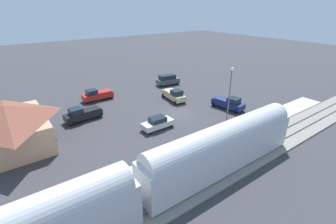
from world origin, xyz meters
name	(u,v)px	position (x,y,z in m)	size (l,w,h in m)	color
ground_plane	(176,113)	(0.00, 0.00, 0.00)	(200.00, 200.00, 0.00)	#38383D
railway_track	(250,153)	(-14.00, 0.00, 0.09)	(4.80, 70.00, 0.30)	gray
platform	(224,138)	(-10.00, 0.00, 0.15)	(3.20, 46.00, 0.30)	#B7B2A8
passenger_train	(137,185)	(-14.00, 14.82, 2.86)	(2.93, 38.84, 4.98)	silver
station_building	(9,126)	(4.00, 22.00, 2.76)	(11.22, 8.60, 5.32)	tan
pedestrian_on_platform	(243,124)	(-10.20, -3.40, 1.28)	(0.36, 0.36, 1.71)	#333338
pickup_navy	(229,103)	(-3.53, -8.15, 1.03)	(5.64, 3.13, 2.14)	navy
suv_charcoal	(168,80)	(12.98, -7.68, 1.15)	(2.64, 5.13, 2.22)	#47494F
pickup_red	(97,95)	(13.08, 8.00, 1.03)	(1.97, 5.40, 2.14)	red
pickup_tan	(174,95)	(4.92, -3.23, 1.03)	(5.57, 2.89, 2.14)	#C6B284
sedan_silver	(158,123)	(-2.56, 5.29, 0.88)	(1.89, 4.52, 1.74)	silver
pickup_black	(83,114)	(6.27, 12.83, 1.03)	(2.42, 5.55, 2.14)	black
light_pole_near_platform	(230,90)	(-7.20, -3.58, 5.19)	(0.44, 0.44, 8.34)	#515156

